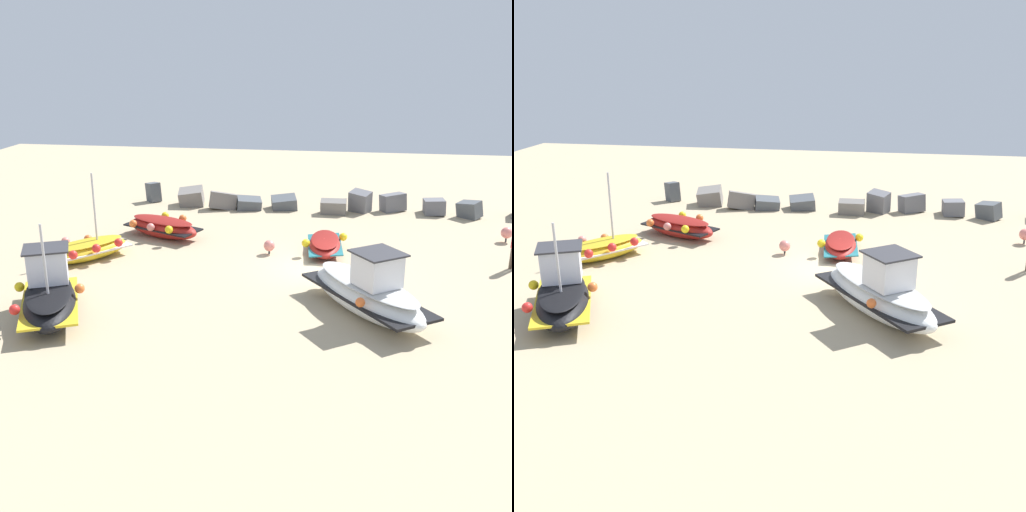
{
  "view_description": "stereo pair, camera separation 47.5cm",
  "coord_description": "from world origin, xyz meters",
  "views": [
    {
      "loc": [
        0.99,
        -23.11,
        8.37
      ],
      "look_at": [
        -2.32,
        -1.61,
        0.9
      ],
      "focal_mm": 43.37,
      "sensor_mm": 36.0,
      "label": 1
    },
    {
      "loc": [
        1.46,
        -23.03,
        8.37
      ],
      "look_at": [
        -2.32,
        -1.61,
        0.9
      ],
      "focal_mm": 43.37,
      "sensor_mm": 36.0,
      "label": 2
    }
  ],
  "objects": [
    {
      "name": "mooring_buoy_1",
      "position": [
        -2.2,
        1.32,
        0.37
      ],
      "size": [
        0.47,
        0.47,
        0.61
      ],
      "color": "#3F3F42",
      "rests_on": "ground_plane"
    },
    {
      "name": "fishing_boat_0",
      "position": [
        1.76,
        -4.18,
        0.74
      ],
      "size": [
        4.58,
        5.35,
        2.24
      ],
      "rotation": [
        0.0,
        0.0,
        5.35
      ],
      "color": "white",
      "rests_on": "ground_plane"
    },
    {
      "name": "ground_plane",
      "position": [
        0.0,
        0.0,
        0.0
      ],
      "size": [
        56.19,
        56.19,
        0.0
      ],
      "primitive_type": "plane",
      "color": "tan"
    },
    {
      "name": "fishing_boat_2",
      "position": [
        -7.34,
        3.01,
        0.48
      ],
      "size": [
        4.01,
        2.79,
        0.97
      ],
      "rotation": [
        0.0,
        0.0,
        2.71
      ],
      "color": "maroon",
      "rests_on": "ground_plane"
    },
    {
      "name": "fishing_boat_4",
      "position": [
        0.09,
        1.93,
        0.34
      ],
      "size": [
        1.86,
        3.31,
        0.79
      ],
      "rotation": [
        0.0,
        0.0,
        4.8
      ],
      "color": "maroon",
      "rests_on": "ground_plane"
    },
    {
      "name": "fishing_boat_5",
      "position": [
        -9.47,
        -0.5,
        0.43
      ],
      "size": [
        3.29,
        3.66,
        3.53
      ],
      "rotation": [
        0.0,
        0.0,
        4.04
      ],
      "color": "gold",
      "rests_on": "ground_plane"
    },
    {
      "name": "mooring_buoy_0",
      "position": [
        8.02,
        4.57,
        0.43
      ],
      "size": [
        0.51,
        0.51,
        0.69
      ],
      "color": "#3F3F42",
      "rests_on": "ground_plane"
    },
    {
      "name": "breakwater_rocks",
      "position": [
        -0.03,
        8.9,
        0.42
      ],
      "size": [
        20.9,
        2.16,
        1.35
      ],
      "color": "#4C5156",
      "rests_on": "ground_plane"
    },
    {
      "name": "fishing_boat_1",
      "position": [
        -8.41,
        -5.92,
        0.7
      ],
      "size": [
        3.26,
        4.5,
        3.22
      ],
      "rotation": [
        0.0,
        0.0,
        2.0
      ],
      "color": "black",
      "rests_on": "ground_plane"
    }
  ]
}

